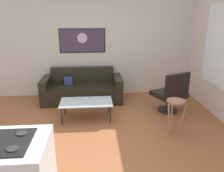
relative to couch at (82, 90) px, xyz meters
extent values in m
cube|color=#9A5934|center=(0.33, -1.92, -0.30)|extent=(6.40, 6.40, 0.04)
cube|color=beige|center=(0.33, 0.50, 1.12)|extent=(6.40, 0.05, 2.80)
cube|color=black|center=(0.00, -0.04, -0.08)|extent=(1.62, 0.83, 0.41)
cube|color=black|center=(0.00, 0.29, 0.33)|extent=(1.62, 0.17, 0.41)
cube|color=black|center=(-0.90, -0.05, 0.03)|extent=(0.18, 0.83, 0.62)
cube|color=black|center=(0.90, -0.04, 0.03)|extent=(0.18, 0.83, 0.62)
cube|color=navy|center=(-0.36, 0.10, 0.23)|extent=(0.22, 0.14, 0.20)
cube|color=silver|center=(0.13, -1.07, 0.10)|extent=(1.08, 0.59, 0.02)
cylinder|color=#232326|center=(-0.36, -1.32, -0.09)|extent=(0.03, 0.03, 0.37)
cylinder|color=#232326|center=(0.62, -1.32, -0.09)|extent=(0.03, 0.03, 0.37)
cylinder|color=#232326|center=(-0.36, -0.83, -0.09)|extent=(0.03, 0.03, 0.37)
cylinder|color=#232326|center=(0.62, -0.83, -0.09)|extent=(0.03, 0.03, 0.37)
cylinder|color=black|center=(1.97, -0.83, -0.26)|extent=(0.44, 0.44, 0.04)
cylinder|color=black|center=(1.97, -0.83, -0.05)|extent=(0.06, 0.06, 0.38)
cube|color=black|center=(1.97, -0.83, 0.13)|extent=(0.82, 0.81, 0.10)
cube|color=black|center=(2.07, -1.05, 0.42)|extent=(0.61, 0.33, 0.48)
cylinder|color=#A26F52|center=(1.75, -1.85, 0.38)|extent=(0.32, 0.32, 0.03)
cylinder|color=#A26F52|center=(1.75, -1.71, 0.04)|extent=(0.04, 0.13, 0.64)
cylinder|color=#A26F52|center=(1.63, -1.92, 0.04)|extent=(0.13, 0.10, 0.64)
cylinder|color=#A26F52|center=(1.87, -1.92, 0.04)|extent=(0.13, 0.10, 0.64)
cube|color=black|center=(-0.62, -3.45, 0.66)|extent=(0.60, 0.52, 0.01)
cylinder|color=#2D2D2D|center=(-0.45, -3.59, 0.67)|extent=(0.11, 0.11, 0.01)
cylinder|color=#2D2D2D|center=(-0.45, -3.31, 0.67)|extent=(0.11, 0.11, 0.01)
cube|color=black|center=(0.03, 0.46, 1.19)|extent=(1.18, 0.01, 0.62)
cube|color=#44344F|center=(0.03, 0.46, 1.19)|extent=(1.13, 0.02, 0.57)
cylinder|color=#C6A8DA|center=(0.03, 0.44, 1.26)|extent=(0.25, 0.01, 0.25)
cube|color=silver|center=(2.92, -1.02, 1.21)|extent=(0.02, 1.31, 1.72)
cube|color=white|center=(2.91, -1.02, 1.21)|extent=(0.01, 1.23, 1.64)
cube|color=silver|center=(2.91, -1.02, 1.21)|extent=(0.01, 0.04, 1.64)
camera|label=1|loc=(0.32, -5.44, 1.86)|focal=35.91mm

